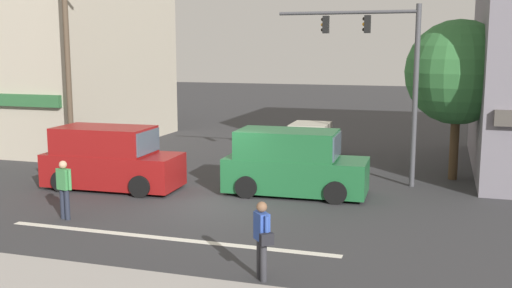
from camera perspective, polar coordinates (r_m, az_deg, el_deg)
ground_plane at (r=18.54m, az=-3.89°, el=-5.73°), size 120.00×120.00×0.00m
lane_marking_stripe at (r=15.46m, az=-8.67°, el=-8.85°), size 9.00×0.24×0.01m
building_left_block at (r=32.75m, az=-20.24°, el=9.18°), size 10.68×10.66×10.17m
street_tree at (r=22.60m, az=18.69°, el=6.46°), size 3.73×3.73×5.76m
utility_pole_near_left at (r=24.63m, az=-17.47°, el=6.88°), size 1.40×0.22×7.61m
utility_pole_far_right at (r=25.08m, az=22.59°, el=6.81°), size 1.40×0.22×7.76m
traffic_light_mast at (r=21.06m, az=12.37°, el=7.37°), size 4.89×0.26×6.20m
sedan_crossing_leftbound at (r=25.60m, az=5.15°, el=0.03°), size 1.96×4.14×1.58m
van_parked_curbside at (r=19.56m, az=3.56°, el=-1.91°), size 4.66×2.17×2.11m
van_waiting_far at (r=20.93m, az=-13.69°, el=-1.43°), size 4.67×2.17×2.11m
pedestrian_foreground_with_bag at (r=12.38m, az=0.58°, el=-8.76°), size 0.53×0.63×1.67m
pedestrian_mid_crossing at (r=17.52m, az=-17.82°, el=-3.84°), size 0.56×0.29×1.67m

